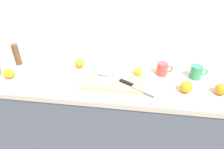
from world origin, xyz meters
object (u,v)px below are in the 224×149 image
object	(u,v)px
orange_0	(221,89)
fish_fillet	(105,73)
lemon_0	(139,71)
coffee_mug_1	(196,72)
pepper_mill	(17,55)
cutting_board	(112,79)
coffee_mug_0	(162,69)
white_plate	(106,76)
chef_knife	(133,85)

from	to	relation	value
orange_0	fish_fillet	bearing A→B (deg)	174.08
lemon_0	fish_fillet	bearing A→B (deg)	-165.04
lemon_0	coffee_mug_1	size ratio (longest dim) A/B	0.53
coffee_mug_1	orange_0	bearing A→B (deg)	-58.14
fish_fillet	pepper_mill	world-z (taller)	pepper_mill
lemon_0	pepper_mill	world-z (taller)	pepper_mill
cutting_board	orange_0	xyz separation A→B (m)	(0.73, -0.07, 0.03)
coffee_mug_1	cutting_board	bearing A→B (deg)	-169.30
lemon_0	orange_0	size ratio (longest dim) A/B	0.84
cutting_board	coffee_mug_0	distance (m)	0.39
cutting_board	pepper_mill	distance (m)	0.83
cutting_board	coffee_mug_1	xyz separation A→B (m)	(0.62, 0.12, 0.04)
coffee_mug_1	orange_0	xyz separation A→B (m)	(0.12, -0.19, -0.01)
cutting_board	pepper_mill	xyz separation A→B (m)	(-0.81, 0.14, 0.08)
fish_fillet	orange_0	world-z (taller)	orange_0
white_plate	lemon_0	bearing A→B (deg)	14.96
orange_0	lemon_0	bearing A→B (deg)	164.93
chef_knife	fish_fillet	bearing A→B (deg)	-174.82
cutting_board	pepper_mill	size ratio (longest dim) A/B	2.52
coffee_mug_1	pepper_mill	world-z (taller)	pepper_mill
fish_fillet	orange_0	bearing A→B (deg)	-5.92
coffee_mug_0	coffee_mug_1	size ratio (longest dim) A/B	0.96
chef_knife	coffee_mug_1	xyz separation A→B (m)	(0.46, 0.20, 0.02)
fish_fillet	lemon_0	bearing A→B (deg)	14.96
white_plate	chef_knife	xyz separation A→B (m)	(0.21, -0.10, 0.00)
fish_fillet	coffee_mug_1	world-z (taller)	coffee_mug_1
white_plate	cutting_board	bearing A→B (deg)	-12.13
orange_0	pepper_mill	bearing A→B (deg)	172.15
coffee_mug_1	fish_fillet	bearing A→B (deg)	-170.98
white_plate	coffee_mug_1	xyz separation A→B (m)	(0.66, 0.11, 0.02)
white_plate	fish_fillet	bearing A→B (deg)	90.00
pepper_mill	cutting_board	bearing A→B (deg)	-9.95
cutting_board	fish_fillet	xyz separation A→B (m)	(-0.05, 0.01, 0.04)
fish_fillet	lemon_0	xyz separation A→B (m)	(0.24, 0.06, 0.00)
white_plate	pepper_mill	xyz separation A→B (m)	(-0.76, 0.13, 0.06)
chef_knife	orange_0	xyz separation A→B (m)	(0.58, 0.02, 0.01)
chef_knife	lemon_0	world-z (taller)	lemon_0
fish_fillet	coffee_mug_1	bearing A→B (deg)	9.02
lemon_0	cutting_board	bearing A→B (deg)	-158.57
chef_knife	orange_0	distance (m)	0.58
lemon_0	coffee_mug_0	size ratio (longest dim) A/B	0.55
pepper_mill	fish_fillet	bearing A→B (deg)	-9.80
white_plate	fish_fillet	distance (m)	0.03
coffee_mug_1	pepper_mill	bearing A→B (deg)	178.94
fish_fillet	chef_knife	distance (m)	0.23
fish_fillet	coffee_mug_1	size ratio (longest dim) A/B	1.22
coffee_mug_1	lemon_0	bearing A→B (deg)	-174.45
chef_knife	orange_0	world-z (taller)	orange_0
chef_knife	coffee_mug_0	world-z (taller)	coffee_mug_0
cutting_board	orange_0	size ratio (longest dim) A/B	5.73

